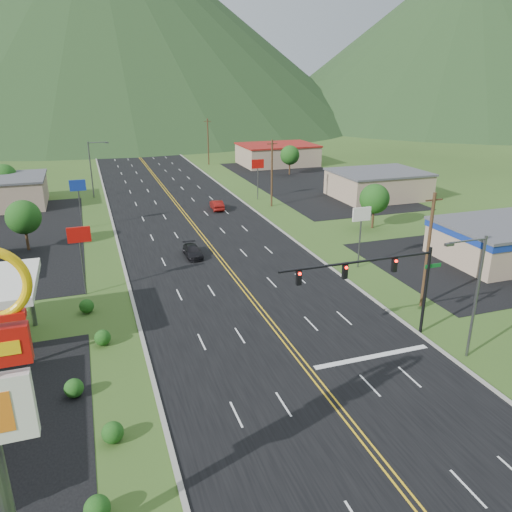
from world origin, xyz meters
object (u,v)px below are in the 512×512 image
object	(u,v)px
streetlight_west	(93,166)
car_dark_mid	(193,252)
streetlight_east	(474,290)
car_red_far	(217,205)
traffic_signal	(381,275)

from	to	relation	value
streetlight_west	car_dark_mid	distance (m)	34.86
car_dark_mid	streetlight_east	bearing A→B (deg)	-62.62
streetlight_east	car_red_far	size ratio (longest dim) A/B	2.09
traffic_signal	car_dark_mid	xyz separation A→B (m)	(-9.14, 22.65, -4.72)
streetlight_west	car_red_far	bearing A→B (deg)	-40.67
car_dark_mid	car_red_far	size ratio (longest dim) A/B	0.97
streetlight_west	car_dark_mid	world-z (taller)	streetlight_west
streetlight_east	car_dark_mid	distance (m)	30.37
car_red_far	streetlight_west	bearing A→B (deg)	-36.75
traffic_signal	car_dark_mid	world-z (taller)	traffic_signal
streetlight_west	car_red_far	size ratio (longest dim) A/B	2.09
traffic_signal	car_red_far	distance (m)	41.90
streetlight_east	car_red_far	distance (m)	46.24
traffic_signal	car_red_far	bearing A→B (deg)	91.95
streetlight_west	traffic_signal	bearing A→B (deg)	-72.03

